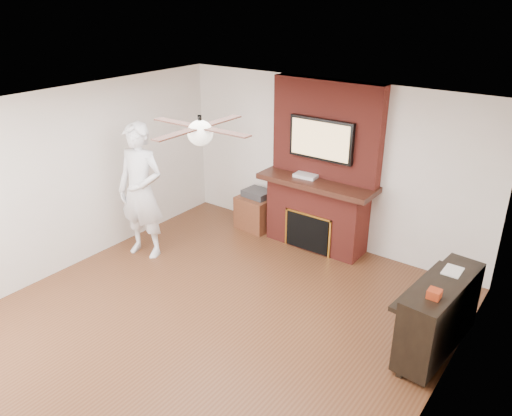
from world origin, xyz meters
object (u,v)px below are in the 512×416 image
Objects in this scene: person at (141,191)px; side_table at (257,210)px; piano at (439,314)px; fireplace at (320,184)px.

side_table is at bearing 52.18° from person.
person is 4.25m from piano.
side_table is at bearing 163.25° from piano.
person is (-1.91, -1.78, -0.00)m from fireplace.
piano is at bearing -7.80° from person.
fireplace is 3.84× the size of side_table.
piano is at bearing -32.10° from fireplace.
piano reaches higher than side_table.
side_table is at bearing -176.51° from fireplace.
side_table is (-1.10, -0.07, -0.70)m from fireplace.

